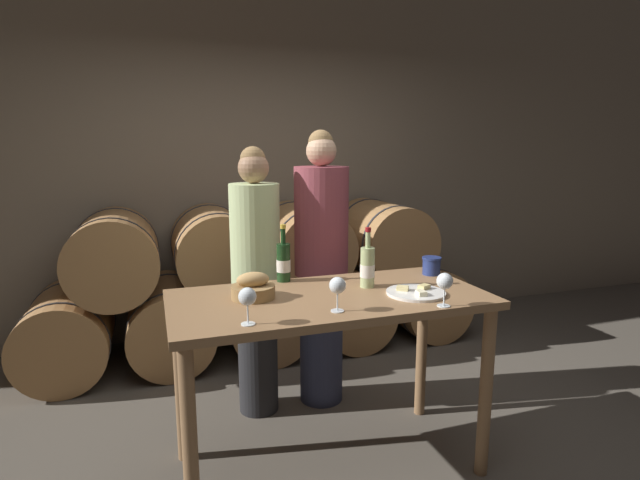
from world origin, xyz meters
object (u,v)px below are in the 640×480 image
(tasting_table, at_px, (330,321))
(person_left, at_px, (256,280))
(bread_basket, at_px, (253,288))
(wine_bottle_red, at_px, (283,262))
(person_right, at_px, (321,268))
(wine_glass_far_left, at_px, (247,298))
(wine_glass_left, at_px, (338,286))
(wine_glass_center, at_px, (445,282))
(blue_crock, at_px, (431,265))
(wine_bottle_white, at_px, (367,267))
(cheese_plate, at_px, (416,292))

(tasting_table, height_order, person_left, person_left)
(person_left, relative_size, bread_basket, 7.83)
(wine_bottle_red, bearing_deg, person_right, 46.37)
(tasting_table, relative_size, wine_glass_far_left, 9.87)
(wine_glass_far_left, height_order, wine_glass_left, same)
(wine_glass_center, bearing_deg, blue_crock, 64.29)
(bread_basket, bearing_deg, person_right, 47.65)
(wine_bottle_white, distance_m, wine_glass_left, 0.43)
(person_left, distance_m, blue_crock, 1.04)
(wine_glass_left, distance_m, wine_glass_center, 0.49)
(bread_basket, height_order, wine_glass_far_left, wine_glass_far_left)
(wine_bottle_red, height_order, wine_glass_center, wine_bottle_red)
(person_left, height_order, cheese_plate, person_left)
(cheese_plate, distance_m, wine_glass_center, 0.24)
(blue_crock, bearing_deg, wine_glass_far_left, -157.54)
(wine_bottle_white, distance_m, wine_glass_center, 0.45)
(blue_crock, distance_m, wine_glass_far_left, 1.24)
(person_right, bearing_deg, wine_glass_far_left, -124.00)
(person_right, xyz_separation_m, cheese_plate, (0.22, -0.80, 0.04))
(wine_glass_center, bearing_deg, person_right, 103.54)
(wine_bottle_white, xyz_separation_m, blue_crock, (0.45, 0.12, -0.05))
(tasting_table, bearing_deg, wine_glass_left, -101.91)
(bread_basket, distance_m, cheese_plate, 0.80)
(tasting_table, height_order, wine_bottle_red, wine_bottle_red)
(wine_bottle_white, bearing_deg, wine_glass_left, -132.00)
(tasting_table, relative_size, cheese_plate, 5.29)
(wine_bottle_red, distance_m, wine_glass_far_left, 0.68)
(blue_crock, relative_size, wine_glass_far_left, 0.69)
(wine_bottle_red, xyz_separation_m, wine_glass_center, (0.58, -0.66, 0.01))
(blue_crock, relative_size, cheese_plate, 0.37)
(wine_glass_far_left, bearing_deg, bread_basket, 75.30)
(person_right, relative_size, cheese_plate, 5.97)
(blue_crock, relative_size, wine_glass_left, 0.69)
(tasting_table, distance_m, cheese_plate, 0.45)
(person_left, relative_size, wine_bottle_red, 5.30)
(wine_bottle_red, height_order, blue_crock, wine_bottle_red)
(person_left, distance_m, wine_bottle_red, 0.41)
(wine_glass_far_left, bearing_deg, tasting_table, 31.12)
(wine_bottle_red, bearing_deg, wine_glass_left, -80.42)
(wine_bottle_white, bearing_deg, cheese_plate, -48.79)
(person_left, height_order, wine_bottle_white, person_left)
(person_left, bearing_deg, person_right, -0.01)
(person_right, bearing_deg, blue_crock, -44.39)
(wine_bottle_red, xyz_separation_m, bread_basket, (-0.22, -0.26, -0.06))
(person_left, xyz_separation_m, blue_crock, (0.91, -0.49, 0.13))
(wine_glass_center, bearing_deg, wine_glass_far_left, 176.59)
(tasting_table, xyz_separation_m, person_left, (-0.23, 0.68, 0.05))
(tasting_table, xyz_separation_m, wine_glass_far_left, (-0.46, -0.28, 0.25))
(person_right, bearing_deg, person_left, 179.99)
(cheese_plate, height_order, wine_glass_center, wine_glass_center)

